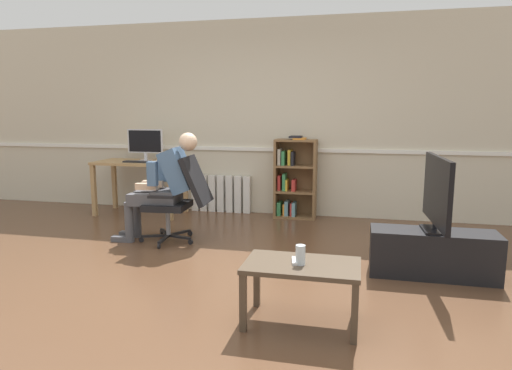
% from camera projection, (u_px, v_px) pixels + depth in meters
% --- Properties ---
extents(ground_plane, '(18.00, 18.00, 0.00)m').
position_uv_depth(ground_plane, '(218.00, 278.00, 3.98)').
color(ground_plane, brown).
extents(back_wall, '(12.00, 0.13, 2.70)m').
position_uv_depth(back_wall, '(275.00, 119.00, 6.31)').
color(back_wall, beige).
rests_on(back_wall, ground_plane).
extents(computer_desk, '(1.22, 0.62, 0.76)m').
position_uv_depth(computer_desk, '(140.00, 169.00, 6.35)').
color(computer_desk, tan).
rests_on(computer_desk, ground_plane).
extents(imac_monitor, '(0.53, 0.14, 0.45)m').
position_uv_depth(imac_monitor, '(145.00, 142.00, 6.35)').
color(imac_monitor, silver).
rests_on(imac_monitor, computer_desk).
extents(keyboard, '(0.40, 0.12, 0.02)m').
position_uv_depth(keyboard, '(138.00, 162.00, 6.19)').
color(keyboard, black).
rests_on(keyboard, computer_desk).
extents(computer_mouse, '(0.06, 0.10, 0.03)m').
position_uv_depth(computer_mouse, '(157.00, 162.00, 6.14)').
color(computer_mouse, white).
rests_on(computer_mouse, computer_desk).
extents(bookshelf, '(0.56, 0.29, 1.13)m').
position_uv_depth(bookshelf, '(293.00, 179.00, 6.17)').
color(bookshelf, brown).
rests_on(bookshelf, ground_plane).
extents(radiator, '(0.88, 0.08, 0.53)m').
position_uv_depth(radiator, '(221.00, 194.00, 6.55)').
color(radiator, white).
rests_on(radiator, ground_plane).
extents(office_chair, '(0.80, 0.62, 0.97)m').
position_uv_depth(office_chair, '(181.00, 196.00, 5.00)').
color(office_chair, black).
rests_on(office_chair, ground_plane).
extents(person_seated, '(0.99, 0.41, 1.22)m').
position_uv_depth(person_seated, '(164.00, 184.00, 5.00)').
color(person_seated, '#4C4C51').
rests_on(person_seated, ground_plane).
extents(tv_stand, '(1.08, 0.37, 0.41)m').
position_uv_depth(tv_stand, '(433.00, 254.00, 3.99)').
color(tv_stand, black).
rests_on(tv_stand, ground_plane).
extents(tv_screen, '(0.22, 0.95, 0.66)m').
position_uv_depth(tv_screen, '(437.00, 192.00, 3.90)').
color(tv_screen, black).
rests_on(tv_screen, tv_stand).
extents(coffee_table, '(0.78, 0.47, 0.43)m').
position_uv_depth(coffee_table, '(302.00, 272.00, 3.07)').
color(coffee_table, '#4C3D2D').
rests_on(coffee_table, ground_plane).
extents(drinking_glass, '(0.07, 0.07, 0.14)m').
position_uv_depth(drinking_glass, '(300.00, 255.00, 3.03)').
color(drinking_glass, silver).
rests_on(drinking_glass, coffee_table).
extents(spare_remote, '(0.06, 0.15, 0.02)m').
position_uv_depth(spare_remote, '(295.00, 261.00, 3.09)').
color(spare_remote, white).
rests_on(spare_remote, coffee_table).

